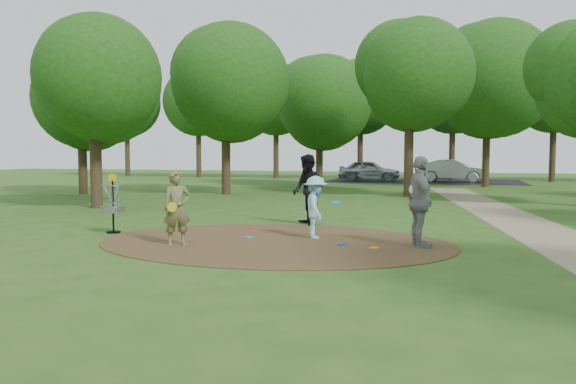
# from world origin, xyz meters

# --- Properties ---
(ground) EXTENTS (100.00, 100.00, 0.00)m
(ground) POSITION_xyz_m (0.00, 0.00, 0.00)
(ground) COLOR #2D5119
(ground) RESTS_ON ground
(dirt_clearing) EXTENTS (8.40, 8.40, 0.02)m
(dirt_clearing) POSITION_xyz_m (0.00, 0.00, 0.01)
(dirt_clearing) COLOR #47301C
(dirt_clearing) RESTS_ON ground
(footpath) EXTENTS (7.55, 39.89, 0.01)m
(footpath) POSITION_xyz_m (6.50, 2.00, 0.01)
(footpath) COLOR #8C7A5B
(footpath) RESTS_ON ground
(parking_lot) EXTENTS (14.00, 8.00, 0.01)m
(parking_lot) POSITION_xyz_m (2.00, 30.00, 0.00)
(parking_lot) COLOR black
(parking_lot) RESTS_ON ground
(player_observer_with_disc) EXTENTS (0.74, 0.70, 1.69)m
(player_observer_with_disc) POSITION_xyz_m (-1.95, -1.04, 0.85)
(player_observer_with_disc) COLOR #656A3D
(player_observer_with_disc) RESTS_ON ground
(player_throwing_with_disc) EXTENTS (1.08, 1.13, 1.53)m
(player_throwing_with_disc) POSITION_xyz_m (0.81, 0.83, 0.77)
(player_throwing_with_disc) COLOR #9BD2E7
(player_throwing_with_disc) RESTS_ON ground
(player_walking_with_disc) EXTENTS (1.22, 1.27, 2.06)m
(player_walking_with_disc) POSITION_xyz_m (-0.01, 3.25, 1.03)
(player_walking_with_disc) COLOR black
(player_walking_with_disc) RESTS_ON ground
(player_waiting_with_disc) EXTENTS (0.92, 1.29, 2.03)m
(player_waiting_with_disc) POSITION_xyz_m (3.32, 0.19, 1.01)
(player_waiting_with_disc) COLOR gray
(player_waiting_with_disc) RESTS_ON ground
(disc_ground_cyan) EXTENTS (0.22, 0.22, 0.02)m
(disc_ground_cyan) POSITION_xyz_m (-0.76, 0.41, 0.03)
(disc_ground_cyan) COLOR #1AA6D1
(disc_ground_cyan) RESTS_ON dirt_clearing
(disc_ground_blue) EXTENTS (0.22, 0.22, 0.02)m
(disc_ground_blue) POSITION_xyz_m (1.63, -0.04, 0.03)
(disc_ground_blue) COLOR #0C28D5
(disc_ground_blue) RESTS_ON dirt_clearing
(disc_ground_red) EXTENTS (0.22, 0.22, 0.02)m
(disc_ground_red) POSITION_xyz_m (-1.25, 2.03, 0.03)
(disc_ground_red) COLOR red
(disc_ground_red) RESTS_ON dirt_clearing
(car_left) EXTENTS (4.66, 2.08, 1.56)m
(car_left) POSITION_xyz_m (-1.90, 29.49, 0.78)
(car_left) COLOR #ACACB3
(car_left) RESTS_ON ground
(car_right) EXTENTS (5.04, 2.15, 1.61)m
(car_right) POSITION_xyz_m (4.11, 29.61, 0.81)
(car_right) COLOR #9C9FA3
(car_right) RESTS_ON ground
(disc_ground_orange) EXTENTS (0.22, 0.22, 0.02)m
(disc_ground_orange) POSITION_xyz_m (2.39, -0.28, 0.03)
(disc_ground_orange) COLOR orange
(disc_ground_orange) RESTS_ON dirt_clearing
(disc_golf_basket) EXTENTS (0.63, 0.63, 1.54)m
(disc_golf_basket) POSITION_xyz_m (-4.50, 0.30, 0.87)
(disc_golf_basket) COLOR black
(disc_golf_basket) RESTS_ON ground
(tree_ring) EXTENTS (37.11, 46.32, 9.88)m
(tree_ring) POSITION_xyz_m (2.19, 9.98, 5.29)
(tree_ring) COLOR #332316
(tree_ring) RESTS_ON ground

